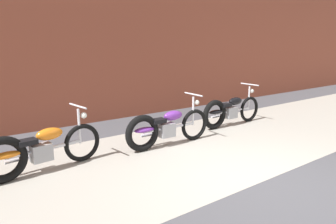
{
  "coord_description": "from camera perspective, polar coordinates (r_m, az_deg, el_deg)",
  "views": [
    {
      "loc": [
        -3.72,
        -2.65,
        2.06
      ],
      "look_at": [
        -0.25,
        2.1,
        0.75
      ],
      "focal_mm": 32.91,
      "sensor_mm": 36.0,
      "label": 1
    }
  ],
  "objects": [
    {
      "name": "sidewalk_slab",
      "position": [
        6.12,
        3.84,
        -7.11
      ],
      "size": [
        36.0,
        3.5,
        0.01
      ],
      "primitive_type": "cube",
      "color": "#9E998E",
      "rests_on": "ground"
    },
    {
      "name": "motorcycle_orange",
      "position": [
        5.38,
        -23.26,
        -6.51
      ],
      "size": [
        2.0,
        0.58,
        1.03
      ],
      "rotation": [
        0.0,
        0.0,
        0.13
      ],
      "color": "black",
      "rests_on": "ground"
    },
    {
      "name": "brick_building_wall",
      "position": [
        8.75,
        -11.35,
        18.99
      ],
      "size": [
        36.0,
        0.5,
        6.15
      ],
      "primitive_type": "cube",
      "color": "brown",
      "rests_on": "ground"
    },
    {
      "name": "ground_plane",
      "position": [
        5.02,
        17.08,
        -12.29
      ],
      "size": [
        80.0,
        80.0,
        0.0
      ],
      "primitive_type": "plane",
      "color": "#47474C"
    },
    {
      "name": "motorcycle_black",
      "position": [
        7.94,
        11.14,
        0.23
      ],
      "size": [
        2.01,
        0.58,
        1.03
      ],
      "rotation": [
        0.0,
        0.0,
        0.0
      ],
      "color": "black",
      "rests_on": "ground"
    },
    {
      "name": "motorcycle_purple",
      "position": [
        6.23,
        -0.86,
        -2.93
      ],
      "size": [
        2.01,
        0.58,
        1.03
      ],
      "rotation": [
        0.0,
        0.0,
        -0.02
      ],
      "color": "black",
      "rests_on": "ground"
    }
  ]
}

